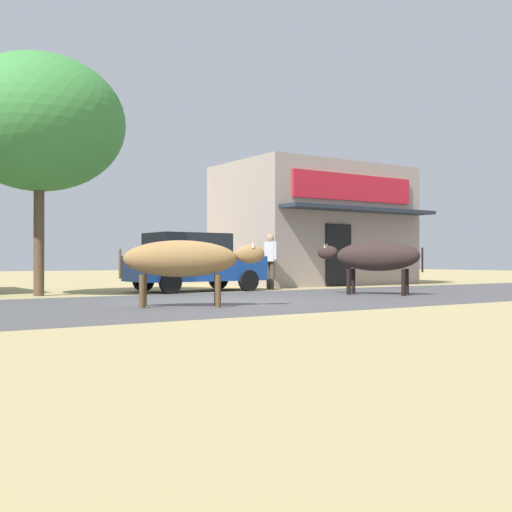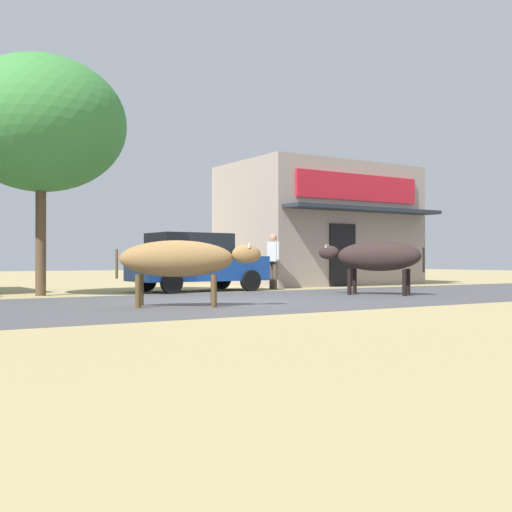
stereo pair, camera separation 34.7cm
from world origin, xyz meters
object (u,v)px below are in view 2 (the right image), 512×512
pedestrian_by_shop (273,257)px  cow_far_dark (376,256)px  roadside_tree (41,124)px  cow_near_brown (180,259)px  parked_hatchback_car (196,262)px

pedestrian_by_shop → cow_far_dark: bearing=-84.3°
roadside_tree → cow_near_brown: bearing=-76.1°
parked_hatchback_car → cow_near_brown: parked_hatchback_car is taller
cow_far_dark → pedestrian_by_shop: bearing=95.7°
cow_near_brown → pedestrian_by_shop: pedestrian_by_shop is taller
cow_far_dark → parked_hatchback_car: bearing=126.3°
parked_hatchback_car → cow_near_brown: (-2.97, -5.13, 0.07)m
roadside_tree → parked_hatchback_car: 5.48m
roadside_tree → cow_far_dark: (7.31, -4.24, -3.30)m
pedestrian_by_shop → cow_near_brown: bearing=-137.8°
cow_near_brown → cow_far_dark: size_ratio=1.05×
roadside_tree → pedestrian_by_shop: (6.90, -0.16, -3.29)m
roadside_tree → cow_far_dark: bearing=-30.1°
roadside_tree → parked_hatchback_car: (4.27, -0.10, -3.44)m
parked_hatchback_car → roadside_tree: bearing=178.6°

